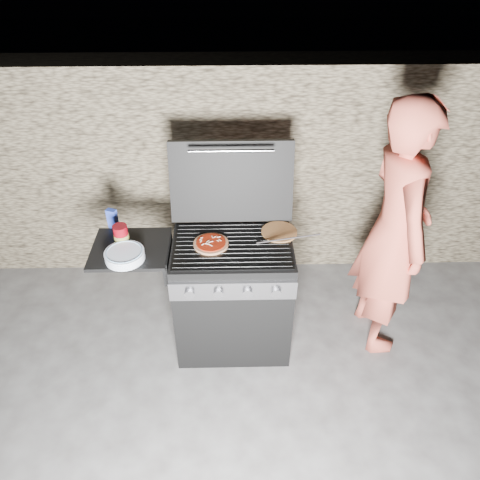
{
  "coord_description": "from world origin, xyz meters",
  "views": [
    {
      "loc": [
        -0.0,
        -2.43,
        2.78
      ],
      "look_at": [
        0.05,
        0.0,
        0.95
      ],
      "focal_mm": 35.0,
      "sensor_mm": 36.0,
      "label": 1
    }
  ],
  "objects_px": {
    "pizza_topped": "(211,243)",
    "person": "(394,232)",
    "gas_grill": "(198,296)",
    "sauce_jar": "(121,235)"
  },
  "relations": [
    {
      "from": "pizza_topped",
      "to": "sauce_jar",
      "type": "height_order",
      "value": "sauce_jar"
    },
    {
      "from": "sauce_jar",
      "to": "person",
      "type": "distance_m",
      "value": 1.8
    },
    {
      "from": "pizza_topped",
      "to": "sauce_jar",
      "type": "xyz_separation_m",
      "value": [
        -0.58,
        0.03,
        0.05
      ]
    },
    {
      "from": "pizza_topped",
      "to": "person",
      "type": "bearing_deg",
      "value": 3.19
    },
    {
      "from": "gas_grill",
      "to": "pizza_topped",
      "type": "xyz_separation_m",
      "value": [
        0.11,
        0.0,
        0.47
      ]
    },
    {
      "from": "gas_grill",
      "to": "sauce_jar",
      "type": "height_order",
      "value": "sauce_jar"
    },
    {
      "from": "gas_grill",
      "to": "pizza_topped",
      "type": "distance_m",
      "value": 0.48
    },
    {
      "from": "sauce_jar",
      "to": "person",
      "type": "xyz_separation_m",
      "value": [
        1.8,
        0.04,
        -0.03
      ]
    },
    {
      "from": "sauce_jar",
      "to": "person",
      "type": "height_order",
      "value": "person"
    },
    {
      "from": "gas_grill",
      "to": "sauce_jar",
      "type": "distance_m",
      "value": 0.7
    }
  ]
}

